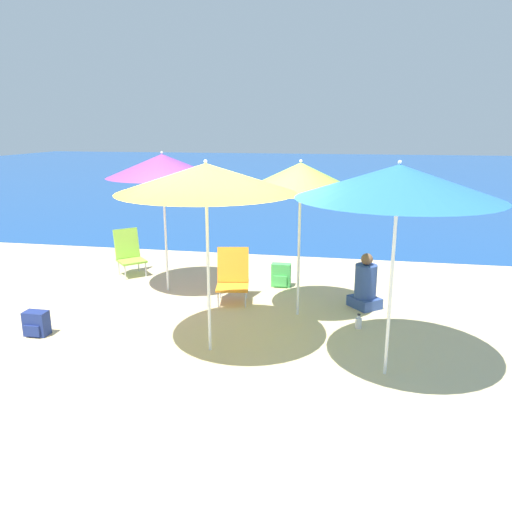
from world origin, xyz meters
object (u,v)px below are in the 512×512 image
at_px(beach_umbrella_yellow, 206,178).
at_px(water_bottle, 358,323).
at_px(beach_umbrella_blue, 398,182).
at_px(backpack_navy, 36,324).
at_px(beach_chair_lime, 129,252).
at_px(beach_chair_orange, 233,275).
at_px(beach_umbrella_purple, 162,166).
at_px(person_seated_near, 365,286).
at_px(beach_umbrella_lime, 301,177).
at_px(backpack_green, 281,275).

relative_size(beach_umbrella_yellow, water_bottle, 11.27).
height_order(beach_umbrella_blue, backpack_navy, beach_umbrella_blue).
bearing_deg(beach_chair_lime, beach_chair_orange, -68.37).
bearing_deg(beach_umbrella_purple, beach_chair_orange, -12.94).
bearing_deg(person_seated_near, beach_umbrella_lime, 167.05).
bearing_deg(backpack_green, water_bottle, -51.39).
relative_size(backpack_navy, water_bottle, 1.60).
height_order(person_seated_near, backpack_navy, person_seated_near).
relative_size(beach_chair_orange, backpack_navy, 2.53).
bearing_deg(beach_umbrella_purple, backpack_navy, -116.42).
bearing_deg(beach_umbrella_blue, backpack_green, 118.59).
relative_size(person_seated_near, water_bottle, 4.12).
distance_m(beach_chair_lime, backpack_navy, 2.86).
bearing_deg(beach_umbrella_yellow, beach_chair_lime, 129.33).
height_order(beach_chair_lime, beach_chair_orange, beach_chair_lime).
bearing_deg(beach_chair_lime, backpack_green, -47.61).
height_order(beach_chair_orange, person_seated_near, person_seated_near).
distance_m(beach_umbrella_purple, beach_umbrella_yellow, 2.46).
bearing_deg(beach_umbrella_blue, beach_umbrella_yellow, 173.64).
distance_m(backpack_green, water_bottle, 2.06).
relative_size(beach_umbrella_lime, beach_chair_orange, 2.70).
relative_size(beach_chair_orange, person_seated_near, 0.98).
bearing_deg(beach_umbrella_yellow, beach_umbrella_blue, -6.36).
height_order(beach_chair_lime, water_bottle, beach_chair_lime).
bearing_deg(beach_umbrella_lime, beach_umbrella_purple, 162.50).
bearing_deg(beach_chair_lime, person_seated_near, -56.20).
bearing_deg(beach_chair_orange, person_seated_near, -8.45).
bearing_deg(person_seated_near, beach_chair_lime, 126.90).
relative_size(beach_umbrella_purple, backpack_green, 5.67).
bearing_deg(water_bottle, person_seated_near, 83.43).
relative_size(beach_umbrella_yellow, person_seated_near, 2.73).
distance_m(beach_umbrella_lime, beach_chair_lime, 3.91).
bearing_deg(beach_umbrella_yellow, water_bottle, 29.77).
bearing_deg(beach_chair_lime, backpack_navy, -133.21).
height_order(beach_umbrella_purple, water_bottle, beach_umbrella_purple).
distance_m(beach_umbrella_yellow, person_seated_near, 3.18).
height_order(beach_umbrella_blue, beach_chair_lime, beach_umbrella_blue).
xyz_separation_m(beach_chair_orange, person_seated_near, (2.03, 0.05, -0.07)).
distance_m(beach_umbrella_purple, person_seated_near, 3.64).
bearing_deg(beach_umbrella_blue, person_seated_near, 94.88).
bearing_deg(beach_chair_orange, water_bottle, -32.24).
relative_size(beach_umbrella_lime, water_bottle, 10.91).
xyz_separation_m(beach_chair_orange, water_bottle, (1.93, -0.79, -0.33)).
distance_m(beach_umbrella_yellow, beach_chair_orange, 2.48).
xyz_separation_m(beach_umbrella_yellow, backpack_green, (0.51, 2.63, -1.89)).
distance_m(beach_chair_orange, water_bottle, 2.11).
bearing_deg(beach_umbrella_lime, beach_umbrella_yellow, -123.89).
relative_size(beach_chair_lime, beach_chair_orange, 1.01).
bearing_deg(backpack_navy, beach_umbrella_yellow, -0.22).
distance_m(beach_umbrella_lime, backpack_green, 2.22).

